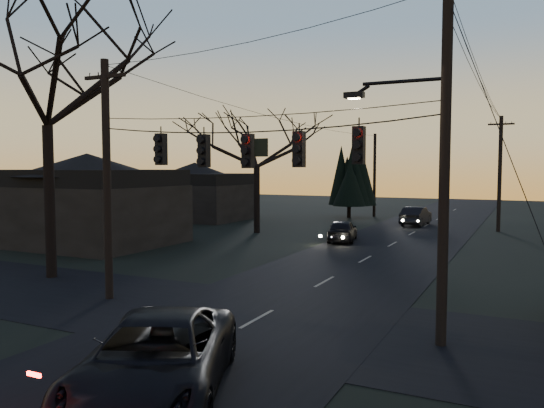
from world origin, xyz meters
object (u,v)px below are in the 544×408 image
at_px(sedan_oncoming_a, 342,231).
at_px(sedan_oncoming_b, 416,216).
at_px(utility_pole_far_r, 498,232).
at_px(suv_near, 156,360).
at_px(utility_pole_far_l, 374,217).
at_px(utility_pole_right, 441,345).
at_px(bare_tree_left, 46,63).
at_px(utility_pole_left, 110,299).

height_order(sedan_oncoming_a, sedan_oncoming_b, sedan_oncoming_b).
height_order(utility_pole_far_r, suv_near, utility_pole_far_r).
bearing_deg(utility_pole_far_l, utility_pole_far_r, -34.82).
xyz_separation_m(suv_near, sedan_oncoming_a, (-3.98, 23.82, -0.12)).
bearing_deg(utility_pole_right, utility_pole_far_r, 90.00).
distance_m(utility_pole_right, suv_near, 7.62).
bearing_deg(bare_tree_left, sedan_oncoming_b, 70.07).
bearing_deg(suv_near, sedan_oncoming_b, 68.93).
xyz_separation_m(bare_tree_left, sedan_oncoming_b, (10.11, 27.87, -8.34)).
height_order(utility_pole_left, bare_tree_left, bare_tree_left).
bearing_deg(sedan_oncoming_b, utility_pole_far_l, -47.83).
distance_m(utility_pole_right, utility_pole_far_l, 37.79).
distance_m(bare_tree_left, sedan_oncoming_b, 30.80).
bearing_deg(utility_pole_far_l, sedan_oncoming_a, -81.15).
xyz_separation_m(utility_pole_far_l, sedan_oncoming_a, (2.82, -18.12, 0.70)).
bearing_deg(utility_pole_right, sedan_oncoming_b, 102.00).
bearing_deg(suv_near, utility_pole_far_r, 58.47).
relative_size(utility_pole_far_l, bare_tree_left, 0.62).
relative_size(utility_pole_left, utility_pole_far_r, 1.00).
height_order(suv_near, sedan_oncoming_b, suv_near).
distance_m(utility_pole_far_r, bare_tree_left, 32.25).
xyz_separation_m(utility_pole_far_r, sedan_oncoming_b, (-6.30, 1.64, 0.76)).
relative_size(suv_near, sedan_oncoming_a, 1.43).
bearing_deg(utility_pole_left, utility_pole_far_l, 90.00).
bearing_deg(utility_pole_left, utility_pole_far_r, 67.67).
relative_size(bare_tree_left, suv_near, 2.20).
bearing_deg(utility_pole_far_r, sedan_oncoming_b, 165.40).
relative_size(utility_pole_left, sedan_oncoming_b, 1.85).
bearing_deg(utility_pole_right, utility_pole_far_l, 107.72).
height_order(bare_tree_left, sedan_oncoming_b, bare_tree_left).
height_order(utility_pole_far_l, suv_near, utility_pole_far_l).
bearing_deg(bare_tree_left, utility_pole_left, -19.80).
xyz_separation_m(utility_pole_right, sedan_oncoming_b, (-6.30, 29.64, 0.76)).
bearing_deg(utility_pole_far_l, suv_near, -80.79).
xyz_separation_m(utility_pole_right, sedan_oncoming_a, (-8.68, 17.88, 0.70)).
bearing_deg(suv_near, utility_pole_far_l, 75.56).
distance_m(suv_near, sedan_oncoming_a, 24.15).
xyz_separation_m(suv_near, sedan_oncoming_b, (-1.60, 35.59, -0.06)).
bearing_deg(sedan_oncoming_b, utility_pole_far_r, 168.30).
height_order(utility_pole_far_l, bare_tree_left, bare_tree_left).
height_order(utility_pole_left, utility_pole_far_r, same).
height_order(utility_pole_far_r, bare_tree_left, bare_tree_left).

